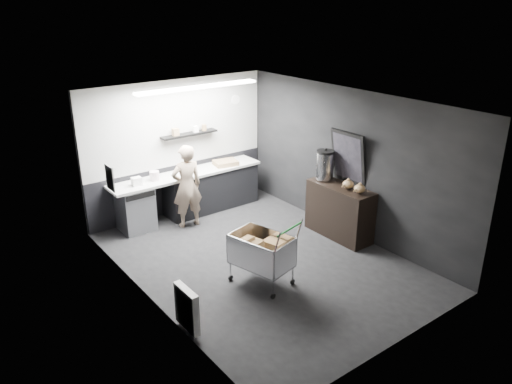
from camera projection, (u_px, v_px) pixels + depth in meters
floor at (261, 261)px, 8.44m from camera, size 5.50×5.50×0.00m
ceiling at (262, 102)px, 7.45m from camera, size 5.50×5.50×0.00m
wall_back at (178, 147)px, 9.99m from camera, size 5.50×0.00×5.50m
wall_front at (404, 253)px, 5.91m from camera, size 5.50×0.00×5.50m
wall_left at (146, 218)px, 6.83m from camera, size 0.00×5.50×5.50m
wall_right at (349, 163)px, 9.07m from camera, size 0.00×5.50×5.50m
kitchen_wall_panel at (177, 123)px, 9.79m from camera, size 3.95×0.02×1.70m
dado_panel at (181, 187)px, 10.28m from camera, size 3.95×0.02×1.00m
floating_shelf at (189, 134)px, 9.90m from camera, size 1.20×0.22×0.04m
wall_clock at (235, 100)px, 10.46m from camera, size 0.20×0.03×0.20m
poster at (110, 178)px, 7.73m from camera, size 0.02×0.30×0.40m
poster_red_band at (110, 174)px, 7.70m from camera, size 0.02×0.22×0.10m
radiator at (187, 309)px, 6.56m from camera, size 0.10×0.50×0.60m
ceiling_strip at (198, 87)px, 8.83m from camera, size 2.40×0.20×0.04m
prep_counter at (194, 192)px, 10.15m from camera, size 3.20×0.61×0.90m
person at (187, 186)px, 9.45m from camera, size 0.64×0.46×1.63m
shopping_cart at (261, 253)px, 7.62m from camera, size 0.82×1.12×1.09m
sideboard at (339, 204)px, 9.15m from camera, size 0.56×1.31×1.96m
fire_extinguisher at (190, 310)px, 6.71m from camera, size 0.15×0.15×0.51m
cardboard_box at (226, 163)px, 10.35m from camera, size 0.53×0.44×0.09m
pink_tub at (154, 176)px, 9.48m from camera, size 0.18×0.18×0.18m
white_container at (137, 182)px, 9.22m from camera, size 0.18×0.14×0.16m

